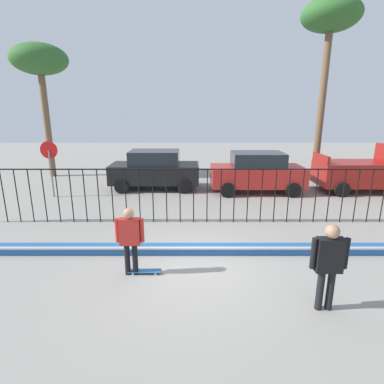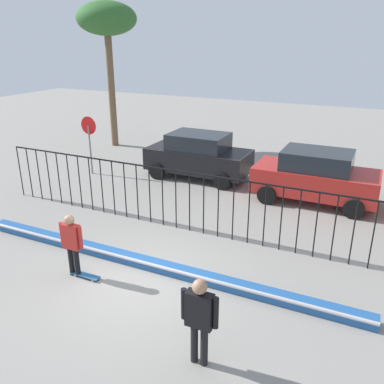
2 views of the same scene
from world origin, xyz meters
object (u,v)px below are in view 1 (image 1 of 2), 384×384
at_px(palm_tree_tall, 331,22).
at_px(stop_sign, 51,161).
at_px(parked_car_red, 258,172).
at_px(palm_tree_short, 41,62).
at_px(skateboarder, 131,235).
at_px(skateboard, 145,271).
at_px(camera_operator, 330,260).
at_px(parked_car_black, 156,169).
at_px(pickup_truck, 374,170).

bearing_deg(palm_tree_tall, stop_sign, -165.59).
relative_size(parked_car_red, palm_tree_short, 0.59).
bearing_deg(stop_sign, palm_tree_short, 114.15).
relative_size(parked_car_red, palm_tree_tall, 0.47).
bearing_deg(parked_car_red, skateboarder, -123.27).
bearing_deg(skateboard, skateboarder, -174.75).
bearing_deg(skateboard, palm_tree_short, 122.35).
distance_m(skateboarder, camera_operator, 4.25).
relative_size(skateboarder, parked_car_black, 0.39).
bearing_deg(skateboarder, parked_car_red, 67.01).
bearing_deg(camera_operator, parked_car_red, -54.05).
bearing_deg(skateboarder, palm_tree_short, 128.94).
xyz_separation_m(parked_car_black, palm_tree_short, (-6.47, 3.04, 5.34)).
bearing_deg(palm_tree_short, skateboarder, -58.78).
bearing_deg(palm_tree_short, stop_sign, -65.85).
relative_size(parked_car_black, palm_tree_short, 0.59).
distance_m(parked_car_red, palm_tree_tall, 8.35).
bearing_deg(palm_tree_short, parked_car_black, -25.18).
xyz_separation_m(skateboard, parked_car_red, (4.21, 7.57, 0.91)).
bearing_deg(pickup_truck, stop_sign, -172.75).
bearing_deg(stop_sign, skateboard, -52.76).
bearing_deg(camera_operator, skateboarder, 20.79).
relative_size(skateboarder, pickup_truck, 0.35).
relative_size(skateboard, pickup_truck, 0.17).
relative_size(skateboarder, palm_tree_short, 0.23).
distance_m(pickup_truck, palm_tree_tall, 7.58).
height_order(pickup_truck, stop_sign, stop_sign).
bearing_deg(camera_operator, palm_tree_short, -10.24).
bearing_deg(stop_sign, palm_tree_tall, 14.41).
bearing_deg(palm_tree_short, skateboard, -57.62).
height_order(camera_operator, parked_car_red, parked_car_red).
bearing_deg(skateboarder, pickup_truck, 45.19).
bearing_deg(parked_car_black, palm_tree_tall, 12.49).
bearing_deg(parked_car_black, pickup_truck, -2.70).
distance_m(camera_operator, pickup_truck, 10.83).
height_order(skateboarder, parked_car_red, parked_car_red).
relative_size(camera_operator, parked_car_red, 0.41).
bearing_deg(skateboarder, stop_sign, 133.19).
relative_size(parked_car_black, pickup_truck, 0.91).
bearing_deg(parked_car_black, camera_operator, -64.77).
bearing_deg(parked_car_red, stop_sign, -177.38).
bearing_deg(palm_tree_tall, parked_car_black, -168.00).
distance_m(skateboarder, parked_car_black, 8.28).
bearing_deg(skateboarder, palm_tree_tall, 58.47).
relative_size(parked_car_red, pickup_truck, 0.91).
bearing_deg(pickup_truck, camera_operator, -120.00).
bearing_deg(parked_car_black, palm_tree_short, 155.30).
bearing_deg(pickup_truck, palm_tree_short, 171.53).
bearing_deg(skateboard, pickup_truck, 38.18).
height_order(camera_operator, parked_car_black, parked_car_black).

